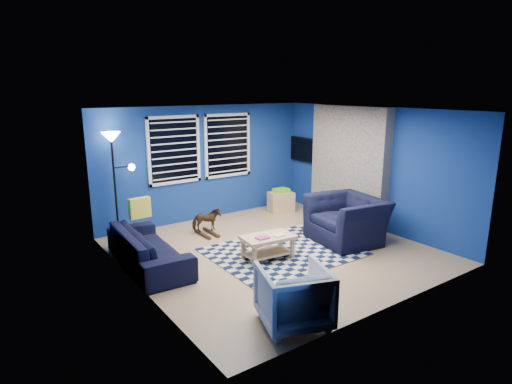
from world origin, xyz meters
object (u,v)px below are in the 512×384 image
Objects in this scene: tv at (305,150)px; rocking_horse at (207,220)px; coffee_table at (268,242)px; cabinet at (281,201)px; armchair_big at (347,220)px; sofa at (148,248)px; armchair_bent at (294,296)px; floor_lamp at (114,152)px.

tv is 1.79× the size of rocking_horse.
rocking_horse is at bearing 98.49° from coffee_table.
coffee_table is 1.46× the size of cabinet.
cabinet reaches higher than coffee_table.
coffee_table is at bearing -86.35° from armchair_big.
sofa is 2.87m from armchair_bent.
cabinet is at bearing -107.00° from armchair_bent.
sofa is 1.60× the size of armchair_big.
rocking_horse is 2.18m from floor_lamp.
floor_lamp is at bearing -172.04° from cabinet.
sofa is at bearing -90.79° from floor_lamp.
floor_lamp is at bearing -118.75° from armchair_big.
armchair_big is at bearing -114.24° from rocking_horse.
coffee_table is (-2.77, -2.25, -1.10)m from tv.
floor_lamp reaches higher than cabinet.
tv is 4.53m from floor_lamp.
tv is at bearing 39.05° from coffee_table.
sofa is 1.70m from rocking_horse.
sofa reaches higher than coffee_table.
armchair_bent reaches higher than rocking_horse.
rocking_horse is at bearing -155.49° from cabinet.
armchair_bent is 4.96m from cabinet.
rocking_horse is at bearing -124.34° from armchair_big.
sofa is 3.77× the size of rocking_horse.
sofa is 2.10m from floor_lamp.
rocking_horse is 0.60× the size of coffee_table.
tv is at bearing -3.12° from floor_lamp.
floor_lamp is (-1.74, 2.49, 1.39)m from coffee_table.
armchair_bent is 1.31× the size of cabinet.
armchair_bent is at bearing -117.86° from coffee_table.
rocking_horse is (-3.02, -0.54, -1.09)m from tv.
sofa is at bearing -98.53° from armchair_big.
armchair_big reaches higher than sofa.
armchair_big reaches higher than coffee_table.
armchair_big is 2.73m from rocking_horse.
sofa is 2.27× the size of coffee_table.
floor_lamp reaches higher than coffee_table.
rocking_horse is at bearing -169.84° from tv.
cabinet is (1.98, 2.15, -0.06)m from coffee_table.
cabinet is at bearing -5.26° from floor_lamp.
floor_lamp is (-3.72, 0.34, 1.45)m from cabinet.
armchair_big is 1.76m from coffee_table.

